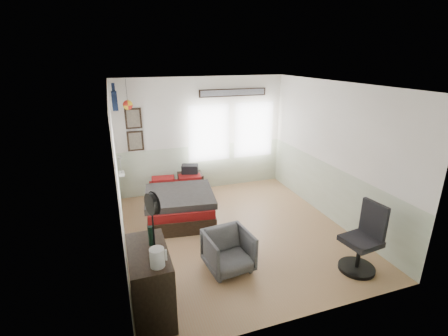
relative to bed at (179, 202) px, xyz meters
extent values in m
cube|color=#A9784F|center=(0.86, -1.02, -0.28)|extent=(4.00, 4.50, 0.01)
cube|color=beige|center=(0.86, 1.23, 1.07)|extent=(4.00, 0.02, 2.70)
cube|color=beige|center=(0.86, -3.27, 1.07)|extent=(4.00, 0.02, 2.70)
cube|color=beige|center=(-1.14, -1.02, 1.07)|extent=(0.02, 4.50, 2.70)
cube|color=beige|center=(2.86, -1.02, 1.07)|extent=(0.02, 4.50, 2.70)
cube|color=white|center=(0.86, -1.02, 2.42)|extent=(4.00, 4.50, 0.02)
cube|color=#AFB999|center=(0.86, 1.22, 0.27)|extent=(4.00, 0.01, 1.10)
cube|color=#AFB999|center=(-1.13, -1.02, 0.27)|extent=(0.01, 4.50, 1.10)
cube|color=#AFB999|center=(2.85, -1.02, 0.27)|extent=(0.01, 4.50, 1.10)
cube|color=silver|center=(-1.10, -0.47, 1.17)|extent=(0.03, 2.20, 1.35)
cube|color=silver|center=(1.01, 1.19, 1.12)|extent=(0.95, 0.03, 1.30)
cube|color=silver|center=(2.16, 1.19, 1.12)|extent=(0.95, 0.03, 1.30)
cube|color=black|center=(-0.69, 1.19, 1.07)|extent=(0.35, 0.03, 0.45)
cube|color=black|center=(-0.69, 1.19, 1.57)|extent=(0.35, 0.03, 0.45)
cube|color=#7F7259|center=(-0.69, 1.18, 1.07)|extent=(0.27, 0.01, 0.37)
cube|color=#7F7259|center=(-0.69, 1.18, 1.57)|extent=(0.27, 0.01, 0.37)
cube|color=black|center=(1.61, 1.19, 2.04)|extent=(1.65, 0.03, 0.18)
cube|color=gray|center=(1.61, 1.18, 2.04)|extent=(1.58, 0.01, 0.13)
cube|color=white|center=(-1.11, 0.13, 2.07)|extent=(0.02, 0.48, 0.14)
sphere|color=red|center=(-0.79, 0.93, 1.90)|extent=(0.20, 0.20, 0.20)
cube|color=black|center=(0.00, 0.01, -0.14)|extent=(1.49, 1.95, 0.29)
cube|color=#95120A|center=(0.00, 0.01, 0.09)|extent=(1.44, 1.91, 0.16)
cube|color=#34312F|center=(0.00, -0.19, 0.23)|extent=(1.47, 1.41, 0.13)
cube|color=#95120A|center=(-0.30, 0.73, 0.23)|extent=(0.53, 0.37, 0.13)
cube|color=#95120A|center=(0.30, 0.73, 0.23)|extent=(0.53, 0.37, 0.13)
cube|color=black|center=(-0.88, -2.53, 0.17)|extent=(0.48, 1.00, 0.90)
imported|color=#57575B|center=(0.35, -2.02, 0.03)|extent=(0.73, 0.75, 0.62)
cube|color=black|center=(0.44, 0.86, 0.00)|extent=(0.59, 0.49, 0.55)
cylinder|color=black|center=(2.22, -2.70, -0.25)|extent=(0.55, 0.55, 0.05)
cylinder|color=black|center=(2.22, -2.70, -0.02)|extent=(0.06, 0.06, 0.42)
cube|color=black|center=(2.22, -2.70, 0.23)|extent=(0.54, 0.54, 0.08)
cube|color=black|center=(2.43, -2.67, 0.54)|extent=(0.12, 0.45, 0.55)
cylinder|color=silver|center=(-0.81, -2.87, 0.73)|extent=(0.17, 0.17, 0.22)
cube|color=silver|center=(-0.71, -2.87, 0.74)|extent=(0.02, 0.02, 0.13)
cylinder|color=black|center=(-0.82, -2.41, 0.75)|extent=(0.06, 0.06, 0.26)
cylinder|color=black|center=(-0.78, -2.44, 0.90)|extent=(0.02, 0.02, 0.55)
cylinder|color=black|center=(-0.78, -2.44, 1.19)|extent=(0.15, 0.28, 0.28)
cylinder|color=black|center=(-0.75, -2.44, 1.19)|extent=(0.12, 0.28, 0.29)
cube|color=black|center=(0.44, 0.86, 0.38)|extent=(0.42, 0.34, 0.22)
camera|label=1|loc=(-1.10, -6.03, 2.87)|focal=26.00mm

